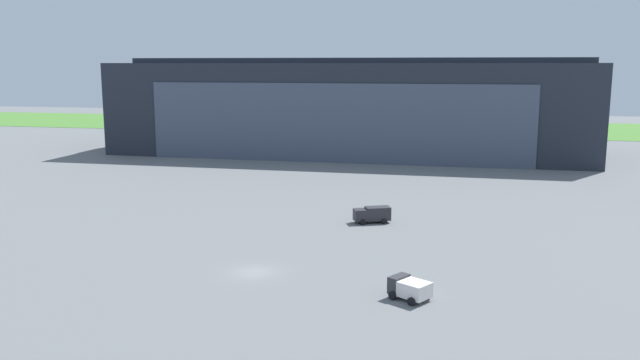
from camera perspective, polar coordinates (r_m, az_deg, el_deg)
name	(u,v)px	position (r m, az deg, el deg)	size (l,w,h in m)	color
ground_plane	(254,272)	(66.08, -5.79, -8.03)	(440.00, 440.00, 0.00)	slate
grass_field_strip	(405,127)	(218.54, 7.42, 4.66)	(440.00, 56.00, 0.08)	#487D30
maintenance_hangar	(350,107)	(154.76, 2.67, 6.41)	(106.97, 38.26, 21.96)	#232833
baggage_tug	(372,214)	(85.62, 4.61, -2.99)	(5.08, 3.48, 2.08)	#28282D
fuel_bowser	(409,288)	(58.75, 7.85, -9.36)	(4.07, 3.67, 1.90)	#2D2D33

